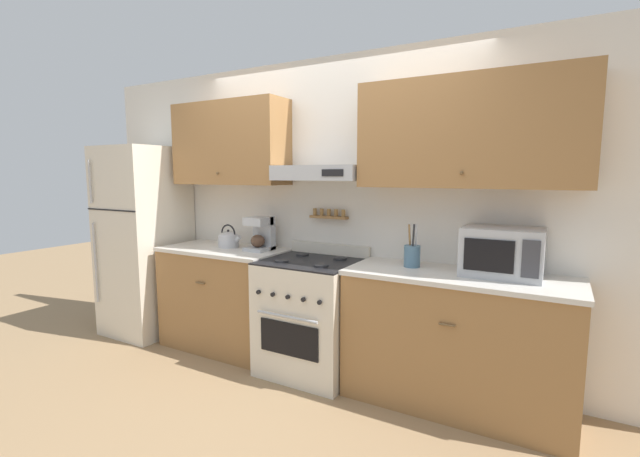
% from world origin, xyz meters
% --- Properties ---
extents(ground_plane, '(16.00, 16.00, 0.00)m').
position_xyz_m(ground_plane, '(0.00, 0.00, 0.00)').
color(ground_plane, '#937551').
extents(wall_back, '(5.20, 0.46, 2.55)m').
position_xyz_m(wall_back, '(0.08, 0.56, 1.50)').
color(wall_back, silver).
rests_on(wall_back, ground_plane).
extents(counter_left, '(1.15, 0.61, 0.93)m').
position_xyz_m(counter_left, '(-0.95, 0.31, 0.46)').
color(counter_left, olive).
rests_on(counter_left, ground_plane).
extents(counter_right, '(1.51, 0.61, 0.93)m').
position_xyz_m(counter_right, '(1.13, 0.31, 0.46)').
color(counter_right, olive).
rests_on(counter_right, ground_plane).
extents(stove_range, '(0.74, 0.69, 1.01)m').
position_xyz_m(stove_range, '(-0.00, 0.27, 0.46)').
color(stove_range, beige).
rests_on(stove_range, ground_plane).
extents(refrigerator, '(0.69, 0.73, 1.86)m').
position_xyz_m(refrigerator, '(-1.93, 0.24, 0.93)').
color(refrigerator, beige).
rests_on(refrigerator, ground_plane).
extents(tea_kettle, '(0.24, 0.19, 0.21)m').
position_xyz_m(tea_kettle, '(-0.95, 0.38, 1.00)').
color(tea_kettle, '#B7B7BC').
rests_on(tea_kettle, counter_left).
extents(coffee_maker, '(0.19, 0.23, 0.29)m').
position_xyz_m(coffee_maker, '(-0.59, 0.40, 1.08)').
color(coffee_maker, '#ADAFB5').
rests_on(coffee_maker, counter_left).
extents(microwave, '(0.49, 0.36, 0.32)m').
position_xyz_m(microwave, '(1.38, 0.39, 1.09)').
color(microwave, '#ADAFB5').
rests_on(microwave, counter_right).
extents(utensil_crock, '(0.12, 0.12, 0.31)m').
position_xyz_m(utensil_crock, '(0.78, 0.38, 1.01)').
color(utensil_crock, slate).
rests_on(utensil_crock, counter_right).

